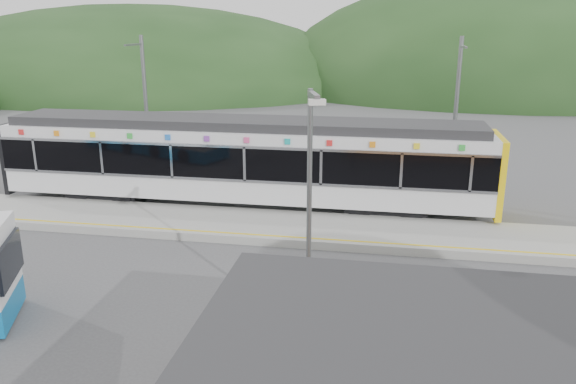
# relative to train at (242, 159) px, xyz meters

# --- Properties ---
(ground) EXTENTS (120.00, 120.00, 0.00)m
(ground) POSITION_rel_train_xyz_m (1.72, -6.00, -2.06)
(ground) COLOR #4C4C4F
(ground) RESTS_ON ground
(hills) EXTENTS (146.00, 149.00, 26.00)m
(hills) POSITION_rel_train_xyz_m (7.91, -0.71, -2.06)
(hills) COLOR #1E3D19
(hills) RESTS_ON ground
(platform) EXTENTS (26.00, 3.20, 0.30)m
(platform) POSITION_rel_train_xyz_m (1.72, -2.70, -1.91)
(platform) COLOR #9E9E99
(platform) RESTS_ON ground
(yellow_line) EXTENTS (26.00, 0.10, 0.01)m
(yellow_line) POSITION_rel_train_xyz_m (1.72, -4.00, -1.76)
(yellow_line) COLOR yellow
(yellow_line) RESTS_ON platform
(train) EXTENTS (20.44, 3.01, 3.74)m
(train) POSITION_rel_train_xyz_m (0.00, 0.00, 0.00)
(train) COLOR black
(train) RESTS_ON ground
(catenary_mast_west) EXTENTS (0.18, 1.80, 7.00)m
(catenary_mast_west) POSITION_rel_train_xyz_m (-5.28, 2.56, 1.58)
(catenary_mast_west) COLOR slate
(catenary_mast_west) RESTS_ON ground
(catenary_mast_east) EXTENTS (0.18, 1.80, 7.00)m
(catenary_mast_east) POSITION_rel_train_xyz_m (8.72, 2.56, 1.58)
(catenary_mast_east) COLOR slate
(catenary_mast_east) RESTS_ON ground
(lamp_post) EXTENTS (0.40, 1.11, 6.08)m
(lamp_post) POSITION_rel_train_xyz_m (4.18, -9.84, 1.56)
(lamp_post) COLOR slate
(lamp_post) RESTS_ON ground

